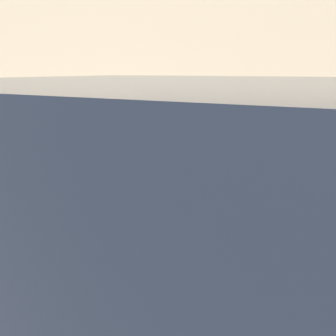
% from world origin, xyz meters
% --- Properties ---
extents(sidewalk, '(24.00, 2.80, 0.13)m').
position_xyz_m(sidewalk, '(0.00, 2.20, 0.07)').
color(sidewalk, '#ADAAA3').
rests_on(sidewalk, ground_plane).
extents(building_facade, '(24.00, 0.30, 4.64)m').
position_xyz_m(building_facade, '(0.00, 4.34, 2.32)').
color(building_facade, tan).
rests_on(building_facade, ground_plane).
extents(parking_meter, '(0.18, 0.12, 1.54)m').
position_xyz_m(parking_meter, '(-0.41, 0.98, 1.12)').
color(parking_meter, '#2D2D30').
rests_on(parking_meter, sidewalk).
extents(parked_car_beside_meter, '(4.72, 2.12, 1.84)m').
position_xyz_m(parked_car_beside_meter, '(0.84, -0.40, 0.91)').
color(parked_car_beside_meter, black).
rests_on(parked_car_beside_meter, ground_plane).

